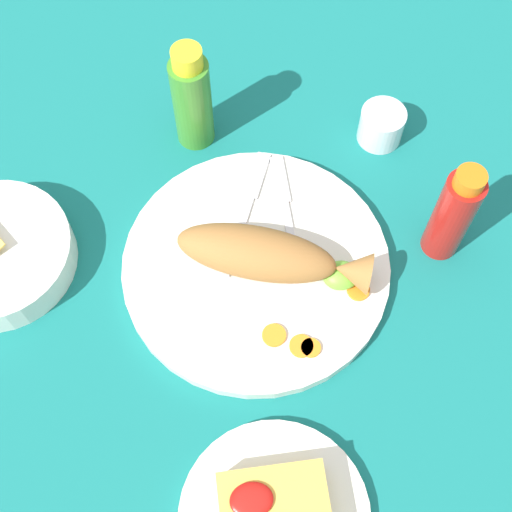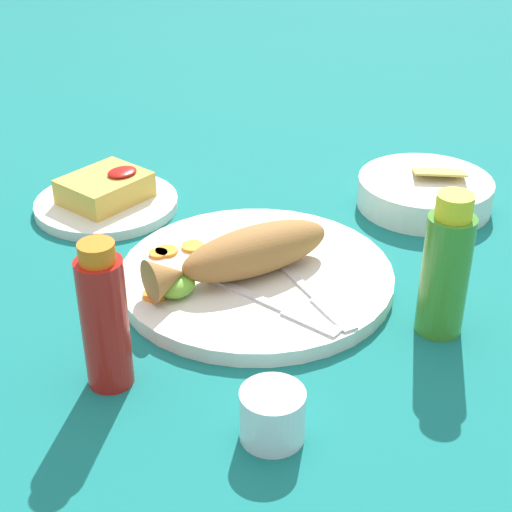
# 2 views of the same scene
# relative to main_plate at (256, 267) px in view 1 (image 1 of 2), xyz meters

# --- Properties ---
(ground_plane) EXTENTS (4.00, 4.00, 0.00)m
(ground_plane) POSITION_rel_main_plate_xyz_m (0.00, 0.00, -0.01)
(ground_plane) COLOR #146B66
(main_plate) EXTENTS (0.33, 0.33, 0.02)m
(main_plate) POSITION_rel_main_plate_xyz_m (0.00, 0.00, 0.00)
(main_plate) COLOR silver
(main_plate) RESTS_ON ground_plane
(fried_fish) EXTENTS (0.24, 0.13, 0.06)m
(fried_fish) POSITION_rel_main_plate_xyz_m (-0.01, 0.00, 0.04)
(fried_fish) COLOR #996633
(fried_fish) RESTS_ON main_plate
(fork_near) EXTENTS (0.08, 0.18, 0.00)m
(fork_near) POSITION_rel_main_plate_xyz_m (-0.00, -0.08, 0.01)
(fork_near) COLOR silver
(fork_near) RESTS_ON main_plate
(fork_far) EXTENTS (0.02, 0.19, 0.00)m
(fork_far) POSITION_rel_main_plate_xyz_m (-0.05, -0.07, 0.01)
(fork_far) COLOR silver
(fork_far) RESTS_ON main_plate
(carrot_slice_near) EXTENTS (0.03, 0.03, 0.00)m
(carrot_slice_near) POSITION_rel_main_plate_xyz_m (-0.01, 0.10, 0.01)
(carrot_slice_near) COLOR orange
(carrot_slice_near) RESTS_ON main_plate
(carrot_slice_mid) EXTENTS (0.02, 0.02, 0.00)m
(carrot_slice_mid) POSITION_rel_main_plate_xyz_m (-0.05, 0.12, 0.01)
(carrot_slice_mid) COLOR orange
(carrot_slice_mid) RESTS_ON main_plate
(carrot_slice_far) EXTENTS (0.03, 0.03, 0.00)m
(carrot_slice_far) POSITION_rel_main_plate_xyz_m (-0.04, 0.11, 0.01)
(carrot_slice_far) COLOR orange
(carrot_slice_far) RESTS_ON main_plate
(carrot_slice_extra) EXTENTS (0.03, 0.03, 0.00)m
(carrot_slice_extra) POSITION_rel_main_plate_xyz_m (-0.12, 0.05, 0.01)
(carrot_slice_extra) COLOR orange
(carrot_slice_extra) RESTS_ON main_plate
(lime_wedge_main) EXTENTS (0.04, 0.04, 0.02)m
(lime_wedge_main) POSITION_rel_main_plate_xyz_m (-0.10, 0.04, 0.02)
(lime_wedge_main) COLOR #6BB233
(lime_wedge_main) RESTS_ON main_plate
(hot_sauce_bottle_red) EXTENTS (0.05, 0.05, 0.16)m
(hot_sauce_bottle_red) POSITION_rel_main_plate_xyz_m (-0.23, -0.01, 0.07)
(hot_sauce_bottle_red) COLOR #B21914
(hot_sauce_bottle_red) RESTS_ON ground_plane
(hot_sauce_bottle_green) EXTENTS (0.05, 0.05, 0.16)m
(hot_sauce_bottle_green) POSITION_rel_main_plate_xyz_m (0.05, -0.21, 0.07)
(hot_sauce_bottle_green) COLOR #3D8428
(hot_sauce_bottle_green) RESTS_ON ground_plane
(salt_cup) EXTENTS (0.06, 0.06, 0.05)m
(salt_cup) POSITION_rel_main_plate_xyz_m (-0.19, -0.18, 0.01)
(salt_cup) COLOR silver
(salt_cup) RESTS_ON ground_plane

